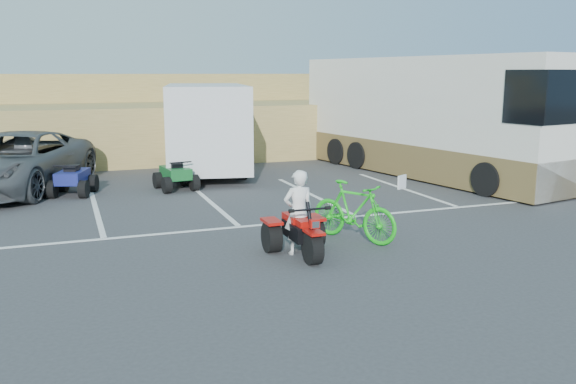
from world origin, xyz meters
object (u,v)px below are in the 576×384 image
object	(u,v)px
cargo_trailer	(207,125)
rv_motorhome	(429,125)
red_trike_atv	(302,256)
grey_pickup	(16,162)
green_dirt_bike	(354,211)
quad_atv_green	(176,189)
rider	(299,212)
quad_atv_blue	(74,195)

from	to	relation	value
cargo_trailer	rv_motorhome	xyz separation A→B (m)	(6.43, -2.71, 0.05)
red_trike_atv	grey_pickup	world-z (taller)	grey_pickup
green_dirt_bike	quad_atv_green	xyz separation A→B (m)	(-2.25, 6.33, -0.57)
rider	quad_atv_blue	distance (m)	7.87
rv_motorhome	quad_atv_blue	xyz separation A→B (m)	(-10.56, 0.28, -1.55)
red_trike_atv	cargo_trailer	xyz separation A→B (m)	(0.53, 9.54, 1.50)
grey_pickup	quad_atv_blue	distance (m)	1.95
rider	red_trike_atv	bearing A→B (deg)	90.00
red_trike_atv	green_dirt_bike	world-z (taller)	green_dirt_bike
red_trike_atv	rv_motorhome	xyz separation A→B (m)	(6.96, 6.84, 1.55)
rv_motorhome	green_dirt_bike	bearing A→B (deg)	-142.93
quad_atv_green	green_dirt_bike	bearing A→B (deg)	-77.95
rv_motorhome	quad_atv_green	xyz separation A→B (m)	(-7.91, 0.10, -1.55)
grey_pickup	cargo_trailer	xyz separation A→B (m)	(5.53, 1.32, 0.71)
cargo_trailer	rv_motorhome	distance (m)	6.98
red_trike_atv	quad_atv_blue	xyz separation A→B (m)	(-3.61, 7.11, 0.00)
red_trike_atv	rider	xyz separation A→B (m)	(-0.00, 0.15, 0.75)
red_trike_atv	green_dirt_bike	xyz separation A→B (m)	(1.30, 0.60, 0.57)
cargo_trailer	quad_atv_blue	size ratio (longest dim) A/B	4.75
grey_pickup	rv_motorhome	world-z (taller)	rv_motorhome
quad_atv_blue	quad_atv_green	distance (m)	2.66
quad_atv_blue	rv_motorhome	bearing A→B (deg)	16.78
rider	cargo_trailer	distance (m)	9.44
grey_pickup	cargo_trailer	world-z (taller)	cargo_trailer
cargo_trailer	rv_motorhome	size ratio (longest dim) A/B	0.62
rider	green_dirt_bike	xyz separation A→B (m)	(1.30, 0.45, -0.18)
red_trike_atv	grey_pickup	xyz separation A→B (m)	(-5.00, 8.22, 0.79)
red_trike_atv	rv_motorhome	size ratio (longest dim) A/B	0.14
green_dirt_bike	quad_atv_blue	size ratio (longest dim) A/B	1.42
rider	quad_atv_blue	bearing A→B (deg)	-62.82
quad_atv_green	red_trike_atv	bearing A→B (deg)	-89.70
green_dirt_bike	quad_atv_blue	distance (m)	8.17
green_dirt_bike	cargo_trailer	bearing A→B (deg)	66.18
grey_pickup	quad_atv_green	xyz separation A→B (m)	(4.05, -1.29, -0.79)
red_trike_atv	quad_atv_green	bearing A→B (deg)	97.66
green_dirt_bike	grey_pickup	distance (m)	9.89
green_dirt_bike	grey_pickup	bearing A→B (deg)	100.86
quad_atv_blue	quad_atv_green	bearing A→B (deg)	14.37
quad_atv_green	quad_atv_blue	bearing A→B (deg)	168.54
rider	cargo_trailer	world-z (taller)	cargo_trailer
quad_atv_blue	grey_pickup	bearing A→B (deg)	159.89
rider	grey_pickup	world-z (taller)	grey_pickup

